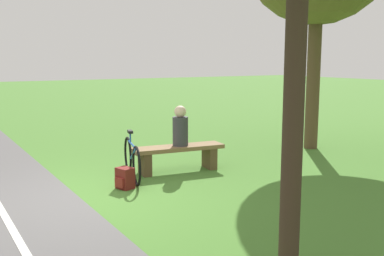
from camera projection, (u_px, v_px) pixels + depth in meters
name	position (u px, v px, depth m)	size (l,w,h in m)	color
ground_plane	(70.00, 201.00, 7.03)	(80.00, 80.00, 0.00)	#477A2D
bench	(178.00, 154.00, 8.84)	(1.88, 0.69, 0.51)	brown
person_seated	(180.00, 128.00, 8.78)	(0.34, 0.34, 0.80)	#38383D
bicycle	(132.00, 159.00, 8.28)	(0.44, 1.64, 0.89)	black
backpack	(125.00, 178.00, 7.68)	(0.32, 0.34, 0.37)	maroon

